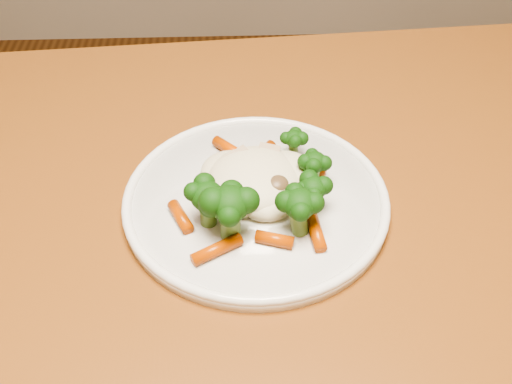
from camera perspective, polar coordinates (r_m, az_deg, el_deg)
dining_table at (r=0.67m, az=-0.31°, el=-11.88°), size 1.31×0.92×0.75m
plate at (r=0.65m, az=-0.00°, el=-0.91°), size 0.27×0.27×0.01m
meal at (r=0.62m, az=0.21°, el=0.41°), size 0.17×0.18×0.05m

